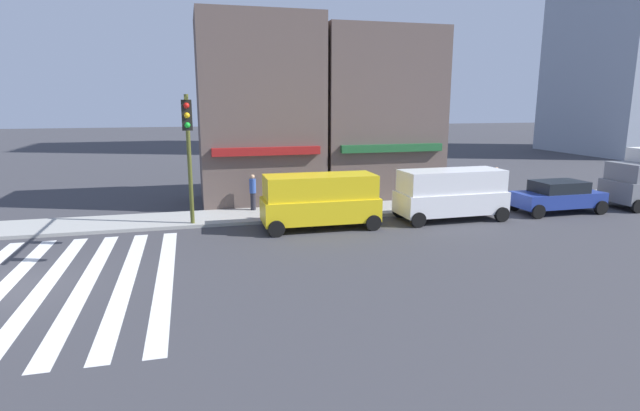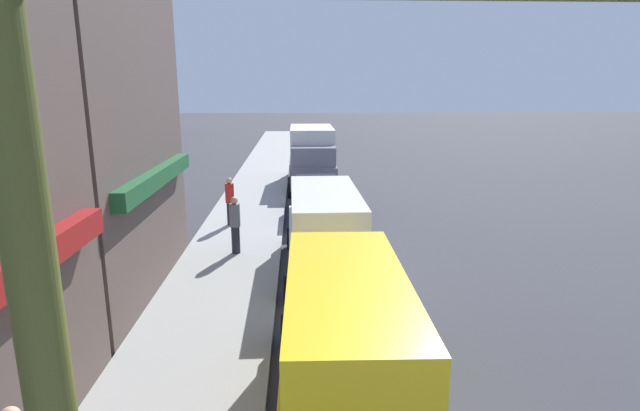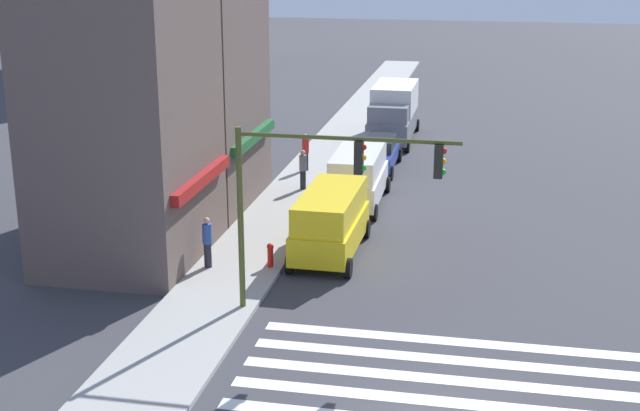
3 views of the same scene
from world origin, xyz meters
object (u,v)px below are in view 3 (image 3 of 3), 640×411
fire_hydrant (270,254)px  van_yellow (330,220)px  pedestrian_red_jacket (306,151)px  sedan_blue (377,153)px  pedestrian_blue_shirt (207,241)px  van_white (358,175)px  box_truck_grey (393,112)px  traffic_signal (323,181)px  pedestrian_grey_coat (303,169)px

fire_hydrant → van_yellow: bearing=-40.5°
van_yellow → pedestrian_red_jacket: bearing=17.6°
sedan_blue → pedestrian_blue_shirt: size_ratio=2.49×
van_yellow → van_white: bearing=0.9°
box_truck_grey → pedestrian_red_jacket: bearing=157.8°
sedan_blue → pedestrian_red_jacket: bearing=112.5°
van_yellow → box_truck_grey: (18.73, 0.00, 0.30)m
traffic_signal → fire_hydrant: bearing=36.3°
pedestrian_red_jacket → box_truck_grey: bearing=-61.2°
traffic_signal → pedestrian_red_jacket: traffic_signal is taller
van_white → fire_hydrant: (-8.26, 1.70, -0.67)m
pedestrian_grey_coat → pedestrian_red_jacket: bearing=72.5°
pedestrian_red_jacket → fire_hydrant: bearing=147.8°
pedestrian_blue_shirt → box_truck_grey: bearing=-4.2°
pedestrian_red_jacket → fire_hydrant: (-12.78, -1.54, -0.46)m
sedan_blue → pedestrian_red_jacket: (-1.37, 3.24, 0.23)m
van_white → pedestrian_blue_shirt: size_ratio=2.84×
sedan_blue → pedestrian_blue_shirt: (-14.60, 3.77, 0.23)m
pedestrian_blue_shirt → van_yellow: bearing=-51.2°
van_yellow → sedan_blue: 12.18m
van_yellow → sedan_blue: (12.17, 0.00, -0.44)m
traffic_signal → pedestrian_grey_coat: traffic_signal is taller
van_yellow → pedestrian_grey_coat: size_ratio=2.84×
van_white → box_truck_grey: bearing=-0.8°
traffic_signal → van_yellow: bearing=8.3°
van_white → box_truck_grey: 12.46m
van_white → pedestrian_grey_coat: bearing=63.1°
sedan_blue → fire_hydrant: size_ratio=5.24×
sedan_blue → pedestrian_red_jacket: pedestrian_red_jacket is taller
van_white → pedestrian_red_jacket: van_white is taller
pedestrian_red_jacket → van_white: bearing=176.6°
traffic_signal → sedan_blue: bearing=2.6°
pedestrian_red_jacket → fire_hydrant: 12.88m
sedan_blue → pedestrian_red_jacket: 3.52m
van_yellow → pedestrian_blue_shirt: 4.50m
van_white → fire_hydrant: 8.46m
pedestrian_blue_shirt → fire_hydrant: 2.17m
van_white → box_truck_grey: size_ratio=0.81×
traffic_signal → van_yellow: (5.37, 0.78, -2.95)m
traffic_signal → pedestrian_blue_shirt: bearing=57.2°
van_white → pedestrian_red_jacket: bearing=34.8°
van_yellow → van_white: same height
van_white → sedan_blue: 5.91m
pedestrian_blue_shirt → van_white: bearing=-17.5°
van_yellow → box_truck_grey: size_ratio=0.81×
traffic_signal → sedan_blue: 17.88m
box_truck_grey → pedestrian_blue_shirt: 21.51m
van_white → pedestrian_grey_coat: (1.30, 2.66, -0.21)m
van_yellow → fire_hydrant: bearing=140.3°
pedestrian_grey_coat → fire_hydrant: pedestrian_grey_coat is taller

